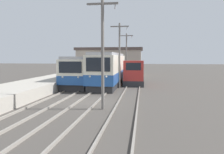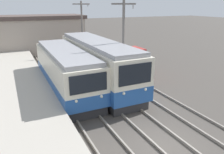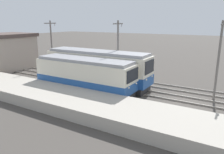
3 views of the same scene
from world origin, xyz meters
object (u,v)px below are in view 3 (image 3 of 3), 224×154
(commuter_train_left, at_px, (85,77))
(catenary_mast_far, at_px, (52,45))
(commuter_train_center, at_px, (97,69))
(shunting_locomotive, at_px, (102,68))
(catenary_mast_near, at_px, (219,58))
(catenary_mast_mid, at_px, (118,50))

(commuter_train_left, xyz_separation_m, catenary_mast_far, (4.31, 8.73, 2.24))
(commuter_train_center, height_order, catenary_mast_far, catenary_mast_far)
(shunting_locomotive, distance_m, catenary_mast_near, 13.61)
(commuter_train_center, xyz_separation_m, catenary_mast_mid, (1.51, -1.80, 2.06))
(commuter_train_left, relative_size, shunting_locomotive, 1.82)
(commuter_train_center, xyz_separation_m, catenary_mast_far, (1.51, 8.30, 2.06))
(commuter_train_left, height_order, commuter_train_center, commuter_train_center)
(shunting_locomotive, distance_m, catenary_mast_mid, 4.39)
(catenary_mast_near, bearing_deg, catenary_mast_mid, 90.00)
(commuter_train_center, relative_size, catenary_mast_near, 1.75)
(catenary_mast_mid, bearing_deg, shunting_locomotive, 64.78)
(commuter_train_center, height_order, shunting_locomotive, commuter_train_center)
(commuter_train_center, bearing_deg, commuter_train_left, -171.27)
(shunting_locomotive, distance_m, catenary_mast_far, 7.56)
(commuter_train_left, bearing_deg, catenary_mast_far, 63.73)
(catenary_mast_mid, bearing_deg, commuter_train_center, 129.96)
(commuter_train_center, height_order, catenary_mast_near, catenary_mast_near)
(commuter_train_center, xyz_separation_m, catenary_mast_near, (1.51, -11.90, 2.06))
(shunting_locomotive, height_order, catenary_mast_mid, catenary_mast_mid)
(commuter_train_center, distance_m, shunting_locomotive, 3.35)
(catenary_mast_mid, distance_m, catenary_mast_far, 10.10)
(commuter_train_left, distance_m, catenary_mast_mid, 5.04)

